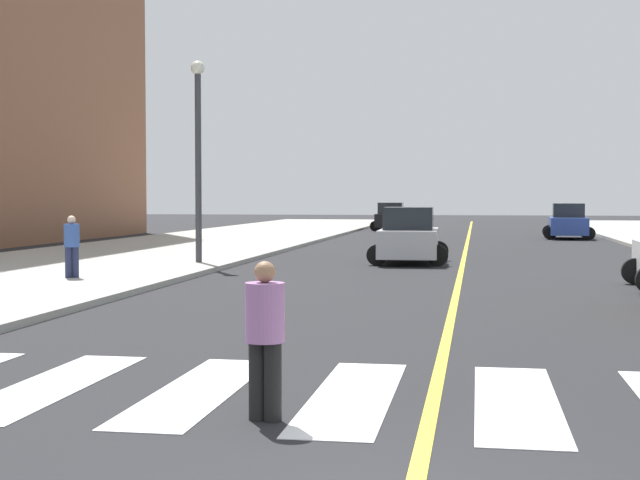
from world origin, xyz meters
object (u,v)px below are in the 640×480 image
(car_silver_second, at_px, (409,237))
(car_blue_third, at_px, (568,222))
(car_black_fourth, at_px, (391,218))
(pedestrian_crossing, at_px, (265,333))
(pedestrian_walking_west, at_px, (72,243))
(street_lamp, at_px, (198,142))

(car_silver_second, xyz_separation_m, car_blue_third, (7.07, 20.03, -0.00))
(car_black_fourth, relative_size, pedestrian_crossing, 2.62)
(pedestrian_crossing, xyz_separation_m, pedestrian_walking_west, (-8.24, 13.75, 0.15))
(car_silver_second, xyz_separation_m, street_lamp, (-6.51, -2.77, 3.10))
(car_black_fourth, bearing_deg, street_lamp, -96.54)
(car_blue_third, relative_size, pedestrian_walking_west, 2.69)
(car_black_fourth, distance_m, pedestrian_walking_west, 39.72)
(car_silver_second, relative_size, car_black_fourth, 1.02)
(car_silver_second, height_order, pedestrian_crossing, car_silver_second)
(street_lamp, bearing_deg, car_blue_third, 59.23)
(car_silver_second, bearing_deg, pedestrian_crossing, -91.04)
(car_black_fourth, height_order, pedestrian_walking_west, car_black_fourth)
(pedestrian_walking_west, xyz_separation_m, street_lamp, (1.55, 6.11, 2.96))
(street_lamp, bearing_deg, car_black_fourth, 84.62)
(car_silver_second, xyz_separation_m, pedestrian_walking_west, (-8.06, -8.88, 0.15))
(pedestrian_walking_west, bearing_deg, car_blue_third, 33.94)
(pedestrian_crossing, bearing_deg, car_black_fourth, 106.30)
(car_blue_third, xyz_separation_m, street_lamp, (-13.58, -22.81, 3.11))
(car_silver_second, height_order, pedestrian_walking_west, car_silver_second)
(car_black_fourth, distance_m, pedestrian_crossing, 53.31)
(car_black_fourth, xyz_separation_m, pedestrian_crossing, (3.55, -53.19, 0.01))
(car_silver_second, height_order, street_lamp, street_lamp)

